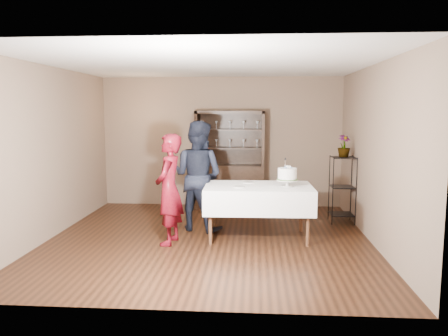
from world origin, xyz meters
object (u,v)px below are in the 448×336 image
(plant_etagere, at_px, (342,187))
(woman, at_px, (169,189))
(man, at_px, (198,176))
(cake, at_px, (287,175))
(potted_plant, at_px, (344,146))
(china_hutch, at_px, (230,176))
(cake_table, at_px, (258,198))

(plant_etagere, bearing_deg, woman, -152.66)
(plant_etagere, distance_m, man, 2.62)
(plant_etagere, xyz_separation_m, cake, (-1.07, -1.11, 0.37))
(woman, xyz_separation_m, potted_plant, (2.85, 1.48, 0.55))
(woman, relative_size, potted_plant, 4.25)
(china_hutch, bearing_deg, potted_plant, -26.71)
(china_hutch, bearing_deg, woman, -106.94)
(cake_table, bearing_deg, china_hutch, 105.00)
(china_hutch, bearing_deg, man, -104.67)
(china_hutch, distance_m, man, 1.77)
(cake_table, bearing_deg, man, 156.80)
(plant_etagere, bearing_deg, cake, -133.82)
(cake_table, bearing_deg, woman, -163.54)
(cake_table, relative_size, man, 0.92)
(plant_etagere, xyz_separation_m, man, (-2.52, -0.64, 0.27))
(china_hutch, bearing_deg, cake, -64.91)
(potted_plant, bearing_deg, plant_etagere, -123.51)
(plant_etagere, relative_size, cake, 2.67)
(potted_plant, bearing_deg, man, -165.64)
(woman, bearing_deg, plant_etagere, 122.76)
(plant_etagere, height_order, cake_table, plant_etagere)
(plant_etagere, bearing_deg, cake_table, -144.49)
(plant_etagere, xyz_separation_m, woman, (-2.85, -1.47, 0.18))
(cake, bearing_deg, cake_table, 175.51)
(cake_table, height_order, man, man)
(woman, distance_m, potted_plant, 3.26)
(cake_table, relative_size, cake, 3.77)
(cake_table, height_order, potted_plant, potted_plant)
(woman, bearing_deg, potted_plant, 122.81)
(plant_etagere, bearing_deg, potted_plant, 56.49)
(plant_etagere, xyz_separation_m, cake_table, (-1.51, -1.08, -0.01))
(china_hutch, xyz_separation_m, potted_plant, (2.08, -1.05, 0.72))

